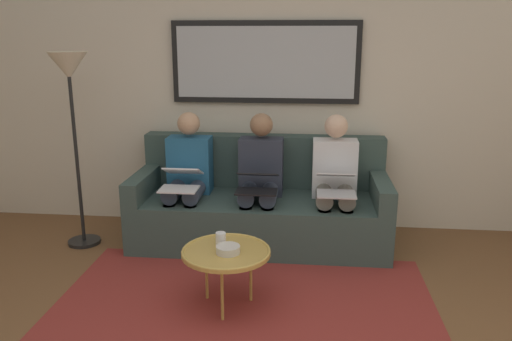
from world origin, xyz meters
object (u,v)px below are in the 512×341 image
at_px(laptop_black, 257,182).
at_px(framed_mirror, 265,62).
at_px(coffee_table, 226,252).
at_px(standing_lamp, 70,88).
at_px(cup, 221,239).
at_px(laptop_white, 181,179).
at_px(couch, 261,206).
at_px(person_middle, 260,176).
at_px(laptop_silver, 336,183).
at_px(person_left, 335,178).
at_px(bowl, 228,249).
at_px(person_right, 188,174).

bearing_deg(laptop_black, framed_mirror, -90.00).
distance_m(coffee_table, standing_lamp, 1.98).
height_order(cup, laptop_white, laptop_white).
height_order(couch, person_middle, person_middle).
bearing_deg(coffee_table, laptop_silver, -129.56).
bearing_deg(laptop_silver, standing_lamp, -0.90).
distance_m(laptop_silver, laptop_black, 0.64).
bearing_deg(person_left, coffee_table, 56.65).
bearing_deg(coffee_table, person_middle, -95.78).
distance_m(person_left, laptop_white, 1.30).
height_order(person_left, laptop_white, person_left).
height_order(coffee_table, standing_lamp, standing_lamp).
relative_size(laptop_white, standing_lamp, 0.23).
height_order(framed_mirror, bowl, framed_mirror).
xyz_separation_m(laptop_black, person_right, (0.64, -0.24, -0.02)).
xyz_separation_m(person_middle, laptop_white, (0.64, 0.23, 0.02)).
height_order(person_left, person_right, same).
distance_m(laptop_silver, standing_lamp, 2.31).
relative_size(framed_mirror, coffee_table, 2.88).
bearing_deg(laptop_black, person_right, -20.79).
bearing_deg(laptop_silver, laptop_white, -0.16).
bearing_deg(laptop_white, laptop_black, 178.83).
xyz_separation_m(laptop_black, laptop_white, (0.64, -0.01, 0.00)).
height_order(person_left, person_middle, same).
distance_m(person_middle, laptop_white, 0.68).
bearing_deg(laptop_white, standing_lamp, -1.95).
relative_size(couch, laptop_silver, 5.73).
bearing_deg(person_middle, laptop_black, 90.00).
bearing_deg(coffee_table, cup, -60.59).
bearing_deg(laptop_black, laptop_silver, -179.15).
height_order(couch, laptop_white, couch).
relative_size(laptop_black, person_right, 0.30).
height_order(laptop_silver, laptop_white, laptop_white).
xyz_separation_m(framed_mirror, person_right, (0.64, 0.46, -0.94)).
relative_size(bowl, person_left, 0.14).
bearing_deg(laptop_silver, framed_mirror, -47.16).
bearing_deg(bowl, coffee_table, -61.42).
bearing_deg(person_left, framed_mirror, -35.52).
relative_size(person_left, standing_lamp, 0.69).
distance_m(framed_mirror, person_left, 1.23).
bearing_deg(person_right, couch, -173.87).
distance_m(person_left, person_right, 1.28).
bearing_deg(standing_lamp, person_middle, -172.69).
height_order(framed_mirror, standing_lamp, framed_mirror).
bearing_deg(bowl, laptop_white, -60.36).
xyz_separation_m(coffee_table, bowl, (-0.02, 0.03, 0.04)).
bearing_deg(coffee_table, bowl, 118.58).
relative_size(framed_mirror, bowl, 10.80).
xyz_separation_m(coffee_table, laptop_silver, (-0.76, -0.92, 0.24)).
bearing_deg(person_middle, laptop_silver, 159.96).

